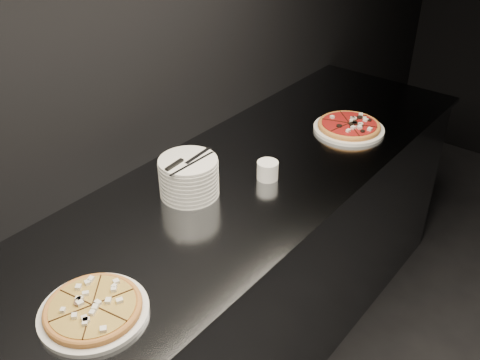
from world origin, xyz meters
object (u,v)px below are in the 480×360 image
Objects in this scene: pizza_tomato at (349,126)px; ramekin at (268,170)px; pizza_mushroom at (93,309)px; cutlery at (186,162)px; plate_stack at (189,177)px; counter at (247,268)px.

ramekin reaches higher than pizza_tomato.
cutlery is (-0.19, 0.57, 0.12)m from pizza_mushroom.
pizza_mushroom is 0.61m from cutlery.
pizza_mushroom is 3.78× the size of ramekin.
pizza_tomato is 0.82m from plate_stack.
plate_stack is at bearing -104.37° from pizza_tomato.
pizza_tomato is 0.84m from cutlery.
pizza_mushroom is 0.84m from ramekin.
pizza_mushroom is (0.11, -0.81, 0.48)m from counter.
plate_stack is 0.07m from cutlery.
cutlery is at bearing -108.93° from counter.
counter is at bearing 66.53° from cutlery.
counter is 30.63× the size of ramekin.
plate_stack is at bearing -112.03° from counter.
cutlery reaches higher than counter.
ramekin is (0.16, 0.26, -0.03)m from plate_stack.
plate_stack reaches higher than pizza_tomato.
pizza_tomato reaches higher than counter.
ramekin is (-0.05, -0.54, 0.02)m from pizza_tomato.
pizza_tomato is at bearing 78.79° from counter.
plate_stack is 0.94× the size of cutlery.
plate_stack reaches higher than counter.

